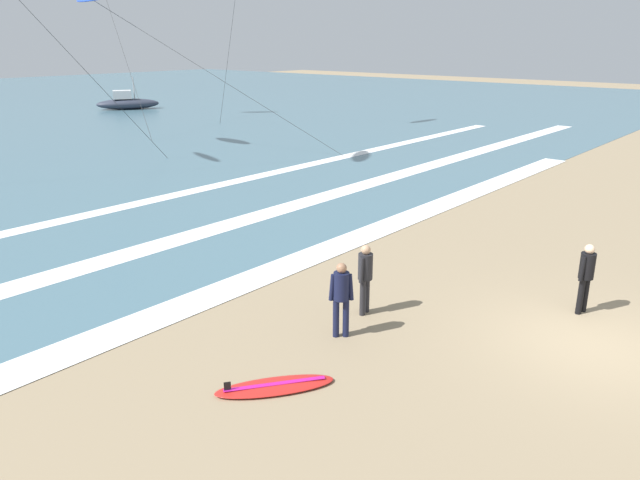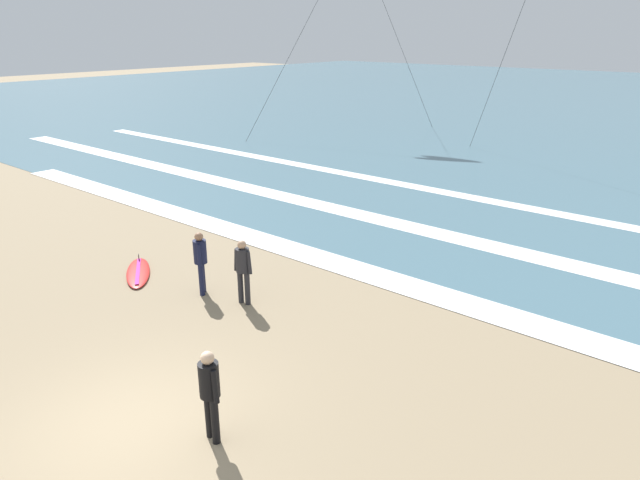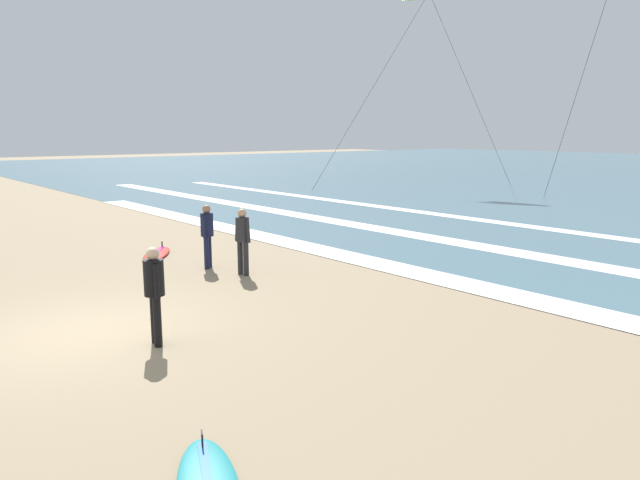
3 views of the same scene
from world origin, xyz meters
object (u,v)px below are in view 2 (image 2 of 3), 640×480
(surfer_background_far, at_px, (210,388))
(surfer_foreground_main, at_px, (200,257))
(surfer_left_far, at_px, (243,266))
(surfboard_near_water, at_px, (138,272))

(surfer_background_far, relative_size, surfer_foreground_main, 1.00)
(surfer_left_far, bearing_deg, surfer_background_far, -49.07)
(surfer_foreground_main, distance_m, surfboard_near_water, 2.47)
(surfer_background_far, bearing_deg, surfer_foreground_main, 142.34)
(surfer_background_far, xyz_separation_m, surfer_left_far, (-3.16, 3.64, 0.00))
(surfer_foreground_main, bearing_deg, surfer_background_far, -37.66)
(surfboard_near_water, bearing_deg, surfer_background_far, -24.45)
(surfer_background_far, relative_size, surfer_left_far, 1.00)
(surfer_background_far, height_order, surfer_left_far, same)
(surfer_left_far, relative_size, surfboard_near_water, 0.78)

